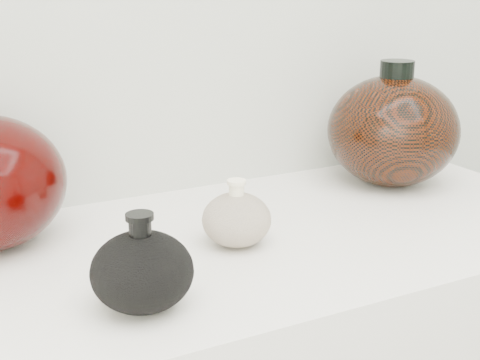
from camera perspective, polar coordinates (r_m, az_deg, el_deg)
black_gourd_vase at (r=0.77m, az=-8.35°, el=-7.67°), size 0.15×0.15×0.12m
cream_gourd_vase at (r=0.94m, az=-0.29°, el=-3.35°), size 0.10×0.10×0.10m
right_round_pot at (r=1.23m, az=12.91°, el=4.17°), size 0.30×0.30×0.22m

